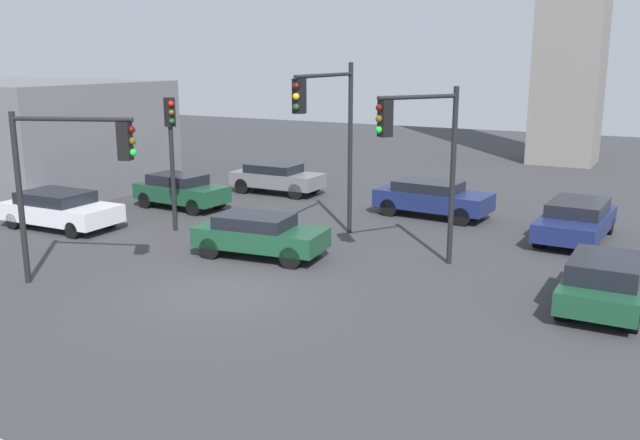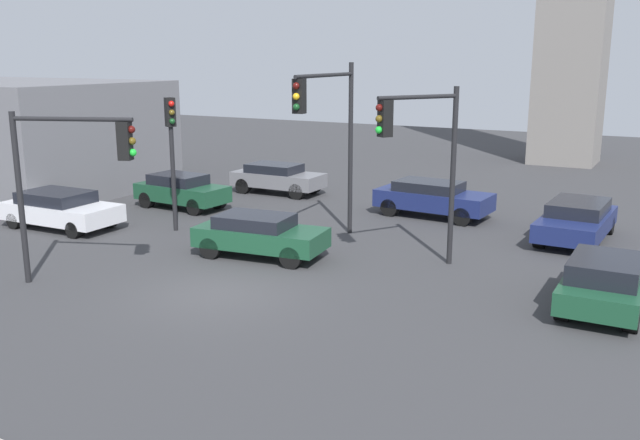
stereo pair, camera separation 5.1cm
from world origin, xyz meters
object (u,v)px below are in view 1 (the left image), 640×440
at_px(car_1, 432,198).
at_px(car_5, 259,234).
at_px(traffic_light_0, 328,119).
at_px(car_3, 60,209).
at_px(traffic_light_2, 73,162).
at_px(car_6, 605,281).
at_px(traffic_light_1, 171,139).
at_px(car_4, 277,177).
at_px(car_2, 576,220).
at_px(traffic_light_3, 421,143).
at_px(car_0, 181,190).

relative_size(car_1, car_5, 1.08).
bearing_deg(traffic_light_0, car_3, -79.33).
xyz_separation_m(traffic_light_2, car_3, (-5.69, 4.32, -2.69)).
relative_size(traffic_light_0, car_6, 1.49).
height_order(traffic_light_1, car_4, traffic_light_1).
bearing_deg(car_2, car_5, -48.51).
bearing_deg(car_4, traffic_light_0, -48.06).
xyz_separation_m(traffic_light_3, car_5, (-4.79, -1.11, -3.00)).
height_order(traffic_light_2, car_4, traffic_light_2).
xyz_separation_m(traffic_light_2, car_1, (5.64, 12.53, -2.64)).
distance_m(traffic_light_3, car_3, 13.67).
height_order(car_4, car_6, car_4).
relative_size(traffic_light_3, car_2, 1.15).
relative_size(traffic_light_1, car_6, 1.19).
relative_size(car_0, car_2, 0.87).
bearing_deg(car_1, traffic_light_2, -110.31).
height_order(traffic_light_3, car_5, traffic_light_3).
bearing_deg(car_3, car_5, 0.91).
bearing_deg(traffic_light_0, traffic_light_2, -34.46).
bearing_deg(car_5, car_1, 63.97).
relative_size(traffic_light_0, car_1, 1.31).
bearing_deg(traffic_light_0, car_2, 119.15).
height_order(car_2, car_5, car_2).
relative_size(traffic_light_0, car_2, 1.29).
distance_m(traffic_light_1, traffic_light_3, 9.34).
bearing_deg(traffic_light_2, car_5, 37.93).
relative_size(traffic_light_2, car_6, 1.18).
distance_m(traffic_light_2, car_2, 16.21).
bearing_deg(car_6, car_4, 59.30).
bearing_deg(car_5, car_0, 140.36).
bearing_deg(car_4, traffic_light_2, -81.21).
bearing_deg(car_6, car_0, 75.60).
relative_size(traffic_light_1, car_0, 1.18).
relative_size(traffic_light_1, traffic_light_3, 0.89).
xyz_separation_m(traffic_light_0, car_3, (-9.74, -2.51, -3.48)).
height_order(traffic_light_0, traffic_light_1, traffic_light_0).
distance_m(car_1, car_3, 13.99).
distance_m(traffic_light_2, car_4, 14.14).
xyz_separation_m(traffic_light_2, car_4, (-2.21, 13.71, -2.67)).
bearing_deg(car_1, car_2, -7.22).
bearing_deg(traffic_light_2, car_1, 44.84).
xyz_separation_m(traffic_light_2, car_5, (2.79, 4.61, -2.68)).
relative_size(traffic_light_0, car_3, 1.35).
distance_m(car_3, car_4, 10.01).
relative_size(traffic_light_3, car_4, 1.27).
distance_m(traffic_light_0, car_2, 9.17).
xyz_separation_m(car_1, car_2, (5.53, -1.09, -0.05)).
distance_m(traffic_light_0, traffic_light_2, 7.98).
relative_size(car_0, car_1, 0.88).
height_order(car_3, car_4, car_4).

